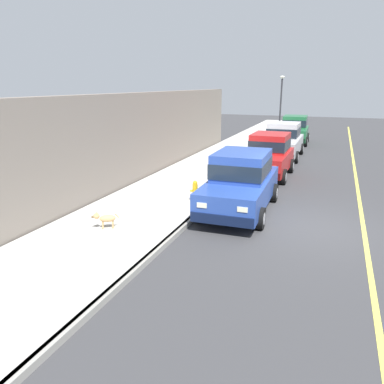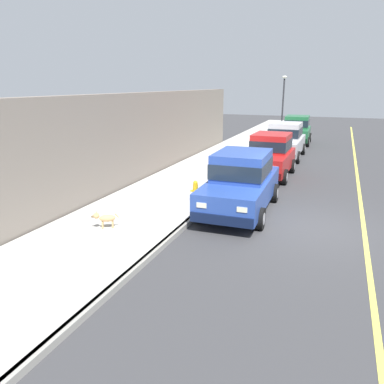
% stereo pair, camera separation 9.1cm
% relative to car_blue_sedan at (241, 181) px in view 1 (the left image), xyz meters
% --- Properties ---
extents(ground_plane, '(80.00, 80.00, 0.00)m').
position_rel_car_blue_sedan_xyz_m(ground_plane, '(2.10, -0.71, -0.98)').
color(ground_plane, '#38383A').
extents(curb, '(0.16, 64.00, 0.14)m').
position_rel_car_blue_sedan_xyz_m(curb, '(-1.10, -0.71, -0.91)').
color(curb, gray).
rests_on(curb, ground).
extents(sidewalk, '(3.60, 64.00, 0.14)m').
position_rel_car_blue_sedan_xyz_m(sidewalk, '(-2.90, -0.71, -0.91)').
color(sidewalk, '#B7B5AD').
rests_on(sidewalk, ground).
extents(lane_centre_line, '(0.12, 57.60, 0.01)m').
position_rel_car_blue_sedan_xyz_m(lane_centre_line, '(3.70, -0.71, -0.98)').
color(lane_centre_line, '#E0D64C').
rests_on(lane_centre_line, ground).
extents(car_blue_sedan, '(2.11, 4.64, 1.92)m').
position_rel_car_blue_sedan_xyz_m(car_blue_sedan, '(0.00, 0.00, 0.00)').
color(car_blue_sedan, '#28479E').
rests_on(car_blue_sedan, ground).
extents(car_red_hatchback, '(2.00, 3.82, 1.88)m').
position_rel_car_blue_sedan_xyz_m(car_red_hatchback, '(0.01, 5.15, -0.01)').
color(car_red_hatchback, red).
rests_on(car_red_hatchback, ground).
extents(car_silver_sedan, '(2.05, 4.60, 1.92)m').
position_rel_car_blue_sedan_xyz_m(car_silver_sedan, '(-0.03, 9.93, 0.00)').
color(car_silver_sedan, '#BCBCC1').
rests_on(car_silver_sedan, ground).
extents(car_green_hatchback, '(2.04, 3.85, 1.88)m').
position_rel_car_blue_sedan_xyz_m(car_green_hatchback, '(-0.03, 15.48, -0.01)').
color(car_green_hatchback, '#23663D').
rests_on(car_green_hatchback, ground).
extents(dog_tan, '(0.67, 0.45, 0.49)m').
position_rel_car_blue_sedan_xyz_m(dog_tan, '(-3.00, -3.22, -0.55)').
color(dog_tan, tan).
rests_on(dog_tan, sidewalk).
extents(fire_hydrant, '(0.34, 0.24, 0.72)m').
position_rel_car_blue_sedan_xyz_m(fire_hydrant, '(-1.55, -0.02, -0.51)').
color(fire_hydrant, gold).
rests_on(fire_hydrant, sidewalk).
extents(street_lamp, '(0.36, 0.36, 4.42)m').
position_rel_car_blue_sedan_xyz_m(street_lamp, '(-1.45, 18.26, 1.92)').
color(street_lamp, '#2D2D33').
rests_on(street_lamp, sidewalk).
extents(building_facade, '(0.50, 20.00, 3.64)m').
position_rel_car_blue_sedan_xyz_m(building_facade, '(-5.00, 3.71, 0.84)').
color(building_facade, slate).
rests_on(building_facade, ground).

